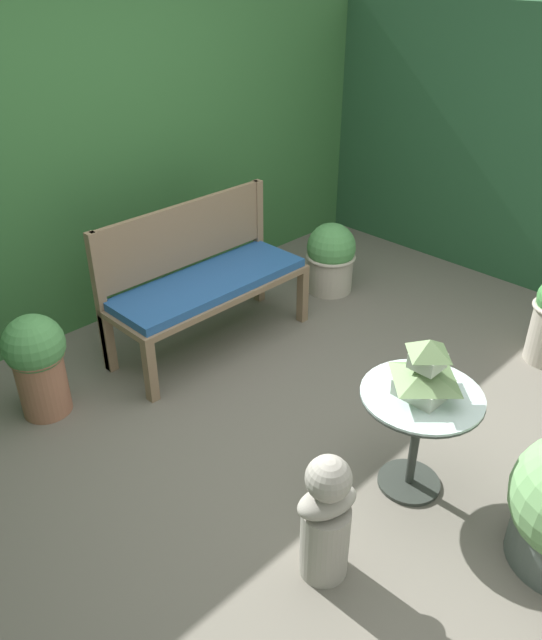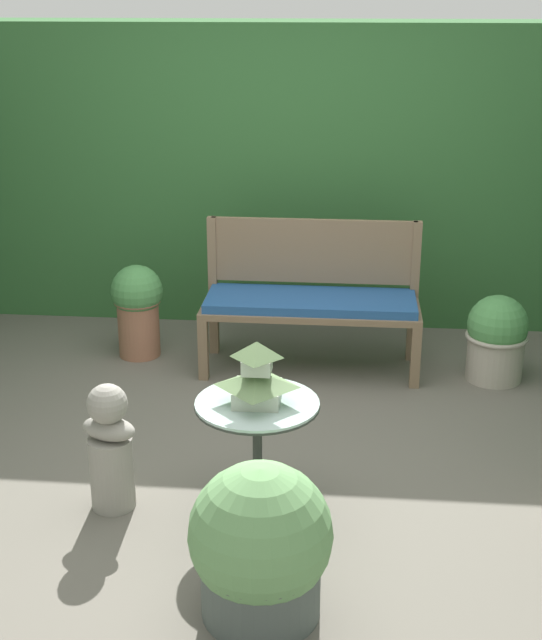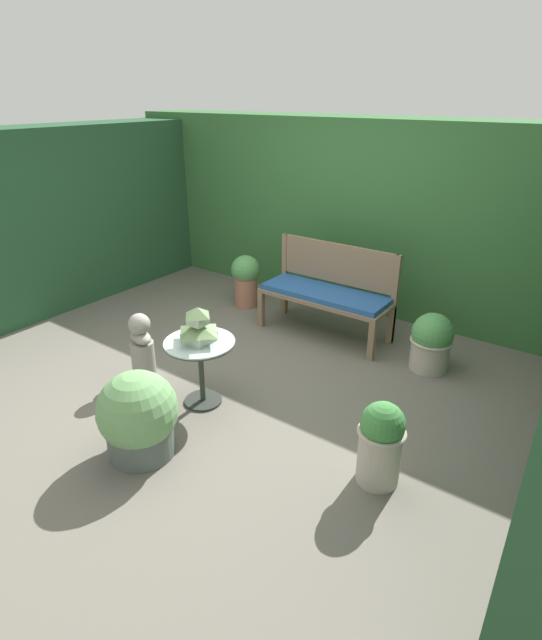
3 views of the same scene
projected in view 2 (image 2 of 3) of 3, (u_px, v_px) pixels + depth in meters
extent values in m
plane|color=#666056|center=(256.00, 455.00, 4.70)|extent=(30.00, 30.00, 0.00)
cube|color=#336633|center=(290.00, 170.00, 6.56)|extent=(6.40, 0.83, 2.10)
cube|color=#7F664C|center=(203.00, 350.00, 5.54)|extent=(0.06, 0.06, 0.40)
cube|color=#7F664C|center=(415.00, 357.00, 5.43)|extent=(0.06, 0.06, 0.40)
cube|color=#7F664C|center=(214.00, 325.00, 5.96)|extent=(0.06, 0.06, 0.40)
cube|color=#7F664C|center=(411.00, 331.00, 5.84)|extent=(0.06, 0.06, 0.40)
cube|color=#7F664C|center=(311.00, 308.00, 5.62)|extent=(1.37, 0.50, 0.04)
cube|color=#23518E|center=(311.00, 301.00, 5.60)|extent=(1.32, 0.46, 0.05)
cube|color=#7F664C|center=(213.00, 286.00, 5.87)|extent=(0.06, 0.06, 0.93)
cube|color=#7F664C|center=(414.00, 292.00, 5.76)|extent=(0.06, 0.06, 0.93)
cube|color=#7F664C|center=(313.00, 251.00, 5.73)|extent=(1.32, 0.04, 0.42)
cylinder|color=#2D332D|center=(258.00, 508.00, 4.20)|extent=(0.31, 0.31, 0.02)
cylinder|color=#2D332D|center=(257.00, 458.00, 4.10)|extent=(0.04, 0.04, 0.55)
cylinder|color=silver|center=(257.00, 403.00, 4.01)|extent=(0.57, 0.57, 0.01)
torus|color=#2D332D|center=(257.00, 406.00, 4.01)|extent=(0.57, 0.57, 0.02)
cube|color=#B2BCA8|center=(257.00, 394.00, 3.99)|extent=(0.21, 0.21, 0.08)
pyramid|color=#668451|center=(257.00, 379.00, 3.96)|extent=(0.28, 0.28, 0.07)
cube|color=#B2BCA8|center=(257.00, 365.00, 3.94)|extent=(0.13, 0.13, 0.07)
pyramid|color=#668451|center=(257.00, 349.00, 3.91)|extent=(0.18, 0.18, 0.07)
cylinder|color=gray|center=(112.00, 472.00, 4.17)|extent=(0.21, 0.21, 0.36)
ellipsoid|color=gray|center=(109.00, 429.00, 4.09)|extent=(0.30, 0.22, 0.10)
sphere|color=gray|center=(107.00, 404.00, 4.05)|extent=(0.19, 0.19, 0.19)
cylinder|color=#4C5651|center=(261.00, 584.00, 3.47)|extent=(0.47, 0.47, 0.26)
torus|color=#4C5651|center=(261.00, 558.00, 3.43)|extent=(0.50, 0.50, 0.03)
sphere|color=#66995B|center=(260.00, 534.00, 3.39)|extent=(0.56, 0.56, 0.56)
cylinder|color=#9E664C|center=(139.00, 327.00, 5.91)|extent=(0.27, 0.27, 0.39)
torus|color=#9E664C|center=(137.00, 301.00, 5.85)|extent=(0.31, 0.31, 0.03)
sphere|color=#4C8E4C|center=(137.00, 291.00, 5.83)|extent=(0.34, 0.34, 0.34)
cylinder|color=#ADA393|center=(495.00, 357.00, 5.56)|extent=(0.35, 0.35, 0.30)
torus|color=#ADA393|center=(497.00, 337.00, 5.52)|extent=(0.38, 0.38, 0.03)
sphere|color=#4C8E4C|center=(498.00, 325.00, 5.49)|extent=(0.37, 0.37, 0.37)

